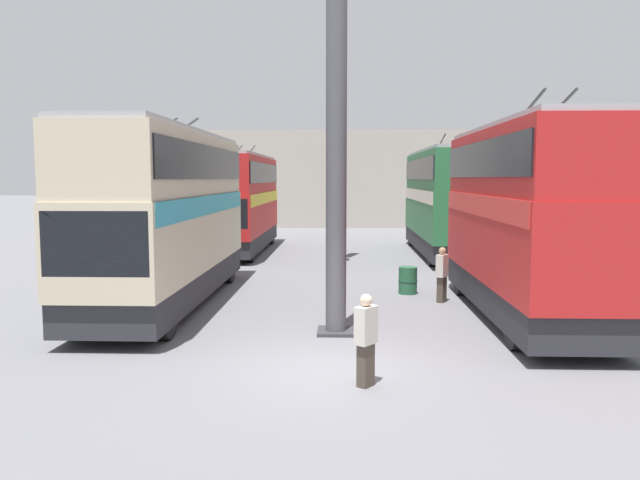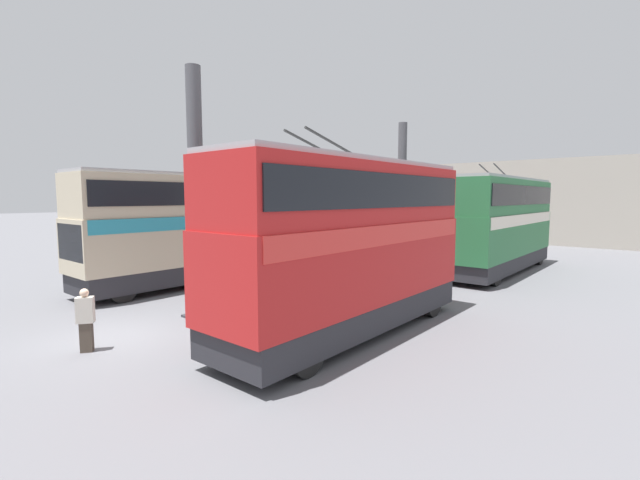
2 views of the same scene
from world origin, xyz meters
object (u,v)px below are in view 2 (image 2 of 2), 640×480
at_px(person_aisle_midway, 368,257).
at_px(oil_drum, 345,288).
at_px(person_aisle_foreground, 86,319).
at_px(bus_right_mid, 196,222).
at_px(bus_left_near, 350,236).
at_px(bus_right_far, 358,215).
at_px(person_by_left_row, 342,285).
at_px(bus_left_far, 501,219).

xyz_separation_m(person_aisle_midway, oil_drum, (-5.56, -2.57, -0.45)).
bearing_deg(person_aisle_foreground, bus_right_mid, 164.52).
height_order(bus_left_near, bus_right_mid, bus_left_near).
xyz_separation_m(bus_right_far, person_aisle_midway, (-5.76, -4.73, -1.92)).
bearing_deg(bus_right_mid, person_aisle_midway, -32.18).
bearing_deg(bus_left_near, person_by_left_row, 41.76).
relative_size(bus_left_far, bus_right_far, 1.04).
distance_m(bus_left_far, bus_right_mid, 15.93).
relative_size(person_aisle_foreground, person_by_left_row, 1.01).
bearing_deg(person_aisle_midway, bus_left_far, 41.91).
distance_m(bus_left_far, oil_drum, 11.05).
distance_m(bus_left_near, person_by_left_row, 3.45).
distance_m(person_by_left_row, oil_drum, 1.70).
xyz_separation_m(person_aisle_foreground, person_aisle_midway, (14.72, 0.87, -0.01)).
xyz_separation_m(bus_left_far, bus_right_mid, (-12.38, 10.03, 0.03)).
distance_m(person_aisle_foreground, person_by_left_row, 8.19).
xyz_separation_m(bus_right_mid, person_by_left_row, (0.57, -8.18, -2.05)).
xyz_separation_m(bus_left_far, person_aisle_foreground, (-19.58, 4.43, -2.01)).
bearing_deg(bus_left_near, oil_drum, 38.30).
bearing_deg(person_by_left_row, bus_left_far, 113.55).
height_order(bus_left_near, person_by_left_row, bus_left_near).
relative_size(bus_left_near, oil_drum, 10.80).
height_order(bus_left_near, bus_left_far, bus_left_near).
bearing_deg(oil_drum, bus_right_far, 32.82).
bearing_deg(person_aisle_foreground, bus_left_near, 88.80).
bearing_deg(person_aisle_midway, bus_right_far, 128.76).
distance_m(bus_right_mid, person_aisle_foreground, 9.35).
relative_size(bus_left_near, person_aisle_midway, 5.64).
relative_size(bus_right_far, person_aisle_foreground, 6.35).
height_order(bus_left_far, person_aisle_midway, bus_left_far).
xyz_separation_m(bus_left_near, oil_drum, (3.46, 2.73, -2.50)).
bearing_deg(bus_left_far, bus_right_mid, 140.99).
xyz_separation_m(bus_left_far, oil_drum, (-10.42, 2.73, -2.47)).
xyz_separation_m(bus_left_near, person_by_left_row, (2.07, 1.85, -2.05)).
bearing_deg(person_by_left_row, bus_right_far, 155.24).
bearing_deg(person_aisle_foreground, bus_left_far, 113.89).
bearing_deg(oil_drum, bus_right_mid, 105.05).
relative_size(person_aisle_foreground, person_aisle_midway, 1.01).
relative_size(person_aisle_midway, person_by_left_row, 1.00).
relative_size(bus_left_far, oil_drum, 12.72).
xyz_separation_m(person_aisle_foreground, person_by_left_row, (7.77, -2.58, -0.01)).
xyz_separation_m(person_by_left_row, oil_drum, (1.39, 0.88, -0.45)).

